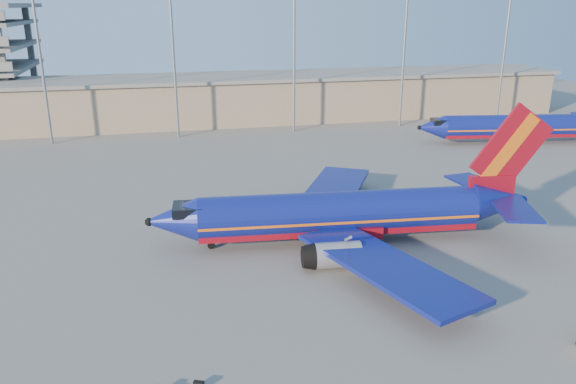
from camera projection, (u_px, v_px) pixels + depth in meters
name	position (u px, v px, depth m)	size (l,w,h in m)	color
ground	(257.00, 240.00, 53.06)	(220.00, 220.00, 0.00)	slate
terminal_building	(254.00, 97.00, 107.38)	(122.00, 16.00, 8.50)	gray
light_mast_row	(234.00, 28.00, 91.00)	(101.60, 1.60, 28.65)	gray
aircraft_main	(348.00, 214.00, 52.10)	(37.66, 36.09, 12.76)	navy
aircraft_second	(523.00, 126.00, 89.67)	(34.83, 13.77, 11.86)	navy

